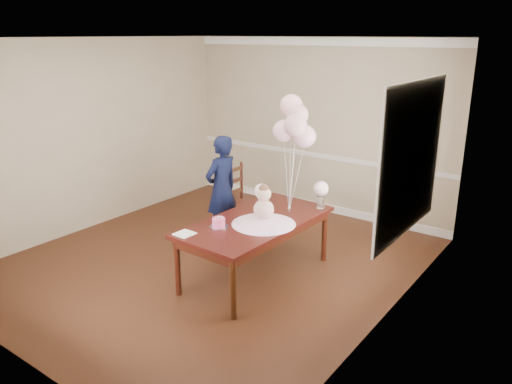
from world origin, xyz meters
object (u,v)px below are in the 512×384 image
object	(u,v)px
woman	(222,189)
dining_chair_seat	(246,206)
birthday_cake	(219,222)
dining_table_top	(256,222)

from	to	relation	value
woman	dining_chair_seat	bearing A→B (deg)	159.62
birthday_cake	dining_chair_seat	distance (m)	1.53
dining_table_top	birthday_cake	size ratio (longest dim) A/B	13.33
dining_table_top	birthday_cake	distance (m)	0.47
dining_table_top	dining_chair_seat	bearing A→B (deg)	134.92
birthday_cake	woman	distance (m)	1.31
dining_table_top	woman	distance (m)	1.19
dining_table_top	dining_chair_seat	xyz separation A→B (m)	(-0.86, 0.93, -0.24)
dining_chair_seat	woman	distance (m)	0.46
woman	dining_table_top	bearing A→B (deg)	65.99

